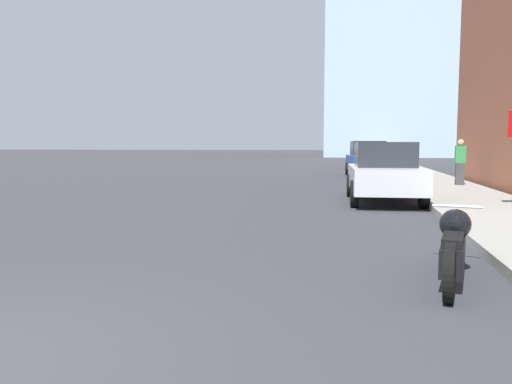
{
  "coord_description": "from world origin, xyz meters",
  "views": [
    {
      "loc": [
        2.92,
        -2.61,
        1.57
      ],
      "look_at": [
        1.45,
        4.61,
        0.89
      ],
      "focal_mm": 35.0,
      "sensor_mm": 36.0,
      "label": 1
    }
  ],
  "objects_px": {
    "parked_car_silver": "(384,172)",
    "parked_car_green": "(366,155)",
    "parked_car_red": "(365,156)",
    "parked_car_yellow": "(361,153)",
    "parked_car_blue": "(367,159)",
    "motorcycle": "(454,246)",
    "pedestrian": "(460,162)"
  },
  "relations": [
    {
      "from": "motorcycle",
      "to": "parked_car_green",
      "type": "distance_m",
      "value": 42.88
    },
    {
      "from": "parked_car_silver",
      "to": "parked_car_red",
      "type": "height_order",
      "value": "parked_car_red"
    },
    {
      "from": "parked_car_red",
      "to": "pedestrian",
      "type": "bearing_deg",
      "value": -81.64
    },
    {
      "from": "parked_car_blue",
      "to": "parked_car_silver",
      "type": "bearing_deg",
      "value": -93.72
    },
    {
      "from": "parked_car_red",
      "to": "parked_car_green",
      "type": "bearing_deg",
      "value": 86.93
    },
    {
      "from": "parked_car_blue",
      "to": "parked_car_red",
      "type": "bearing_deg",
      "value": 85.04
    },
    {
      "from": "parked_car_yellow",
      "to": "pedestrian",
      "type": "relative_size",
      "value": 2.57
    },
    {
      "from": "motorcycle",
      "to": "parked_car_red",
      "type": "bearing_deg",
      "value": 103.42
    },
    {
      "from": "parked_car_red",
      "to": "parked_car_yellow",
      "type": "bearing_deg",
      "value": 88.38
    },
    {
      "from": "parked_car_blue",
      "to": "parked_car_green",
      "type": "distance_m",
      "value": 22.84
    },
    {
      "from": "motorcycle",
      "to": "parked_car_blue",
      "type": "distance_m",
      "value": 20.06
    },
    {
      "from": "parked_car_blue",
      "to": "parked_car_yellow",
      "type": "bearing_deg",
      "value": 85.26
    },
    {
      "from": "motorcycle",
      "to": "pedestrian",
      "type": "bearing_deg",
      "value": 91.33
    },
    {
      "from": "parked_car_yellow",
      "to": "parked_car_green",
      "type": "bearing_deg",
      "value": -84.75
    },
    {
      "from": "parked_car_green",
      "to": "parked_car_yellow",
      "type": "distance_m",
      "value": 11.26
    },
    {
      "from": "motorcycle",
      "to": "pedestrian",
      "type": "relative_size",
      "value": 1.46
    },
    {
      "from": "parked_car_red",
      "to": "parked_car_green",
      "type": "distance_m",
      "value": 11.97
    },
    {
      "from": "parked_car_green",
      "to": "parked_car_yellow",
      "type": "bearing_deg",
      "value": 97.13
    },
    {
      "from": "parked_car_green",
      "to": "parked_car_yellow",
      "type": "relative_size",
      "value": 1.02
    },
    {
      "from": "parked_car_yellow",
      "to": "pedestrian",
      "type": "bearing_deg",
      "value": -81.94
    },
    {
      "from": "parked_car_silver",
      "to": "pedestrian",
      "type": "xyz_separation_m",
      "value": [
        2.96,
        5.03,
        0.16
      ]
    },
    {
      "from": "pedestrian",
      "to": "parked_car_silver",
      "type": "bearing_deg",
      "value": -120.53
    },
    {
      "from": "parked_car_silver",
      "to": "parked_car_green",
      "type": "relative_size",
      "value": 1.03
    },
    {
      "from": "parked_car_yellow",
      "to": "pedestrian",
      "type": "height_order",
      "value": "pedestrian"
    },
    {
      "from": "parked_car_blue",
      "to": "pedestrian",
      "type": "height_order",
      "value": "parked_car_blue"
    },
    {
      "from": "parked_car_green",
      "to": "pedestrian",
      "type": "relative_size",
      "value": 2.63
    },
    {
      "from": "parked_car_blue",
      "to": "parked_car_green",
      "type": "bearing_deg",
      "value": 84.45
    },
    {
      "from": "motorcycle",
      "to": "parked_car_silver",
      "type": "bearing_deg",
      "value": 105.09
    },
    {
      "from": "parked_car_silver",
      "to": "parked_car_blue",
      "type": "distance_m",
      "value": 11.82
    },
    {
      "from": "parked_car_silver",
      "to": "parked_car_yellow",
      "type": "distance_m",
      "value": 45.91
    },
    {
      "from": "parked_car_red",
      "to": "parked_car_green",
      "type": "xyz_separation_m",
      "value": [
        0.25,
        11.96,
        -0.09
      ]
    },
    {
      "from": "parked_car_blue",
      "to": "parked_car_yellow",
      "type": "distance_m",
      "value": 34.1
    }
  ]
}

